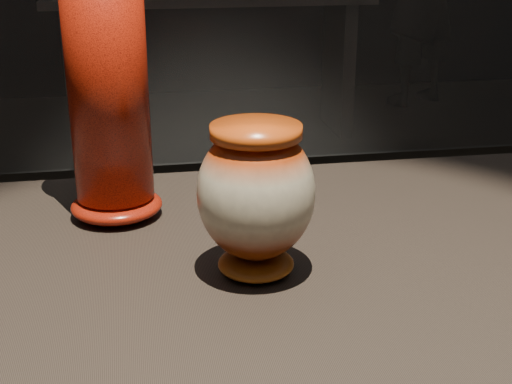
% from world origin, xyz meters
% --- Properties ---
extents(main_vase, '(0.18, 0.18, 0.20)m').
position_xyz_m(main_vase, '(-0.09, -0.01, 1.01)').
color(main_vase, '#622108').
rests_on(main_vase, display_plinth).
extents(tall_vase, '(0.17, 0.17, 0.44)m').
position_xyz_m(tall_vase, '(-0.27, 0.21, 1.11)').
color(tall_vase, red).
rests_on(tall_vase, display_plinth).
extents(back_shelf, '(2.00, 0.60, 0.90)m').
position_xyz_m(back_shelf, '(0.28, 3.72, 0.64)').
color(back_shelf, black).
rests_on(back_shelf, ground).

